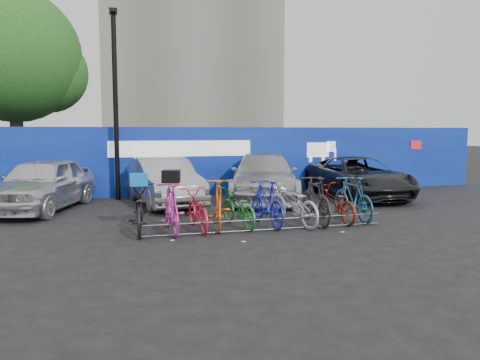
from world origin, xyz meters
name	(u,v)px	position (x,y,z in m)	size (l,w,h in m)	color
ground	(260,226)	(0.00, 0.00, 0.00)	(100.00, 100.00, 0.00)	black
hoarding	(209,161)	(0.01, 6.00, 1.20)	(22.00, 0.18, 2.40)	#0A1C92
tree	(20,60)	(-6.77, 10.06, 5.07)	(5.40, 5.20, 7.80)	#382314
lamppost	(115,100)	(-3.20, 5.40, 3.27)	(0.25, 0.50, 6.11)	black
bike_rack	(268,224)	(0.00, -0.60, 0.16)	(5.60, 0.03, 0.30)	#595B60
car_0	(42,184)	(-5.30, 3.85, 0.77)	(1.81, 4.49, 1.53)	silver
car_1	(163,181)	(-1.86, 3.94, 0.72)	(1.53, 4.39, 1.45)	#9FA0A3
car_2	(264,176)	(1.47, 4.20, 0.77)	(2.14, 5.27, 1.53)	#B2B2B7
car_3	(357,177)	(4.73, 3.83, 0.69)	(2.29, 4.96, 1.38)	black
bike_0	(139,209)	(-2.81, 0.06, 0.53)	(0.70, 2.01, 1.05)	black
bike_1	(172,208)	(-2.11, -0.10, 0.56)	(0.53, 1.87, 1.12)	#E33AAF
bike_2	(197,210)	(-1.51, 0.02, 0.46)	(0.62, 1.77, 0.93)	red
bike_3	(219,204)	(-0.99, 0.07, 0.58)	(0.54, 1.92, 1.15)	orange
bike_4	(238,208)	(-0.52, 0.08, 0.46)	(0.61, 1.74, 0.91)	#187527
bike_5	(267,203)	(0.16, -0.02, 0.56)	(0.53, 1.86, 1.12)	#1C26A8
bike_6	(292,204)	(0.80, -0.06, 0.53)	(0.70, 2.00, 1.05)	#AEB3B6
bike_7	(316,200)	(1.41, -0.05, 0.59)	(0.55, 1.96, 1.18)	#232325
bike_8	(335,203)	(1.97, 0.04, 0.47)	(0.63, 1.80, 0.95)	maroon
bike_9	(353,198)	(2.50, 0.11, 0.56)	(0.53, 1.88, 1.13)	navy
cargo_crate	(138,180)	(-2.81, 0.06, 1.19)	(0.38, 0.29, 0.27)	blue
cargo_topcase	(171,176)	(-2.11, -0.10, 1.26)	(0.38, 0.34, 0.28)	black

